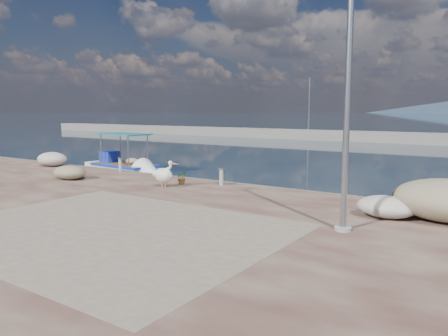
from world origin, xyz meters
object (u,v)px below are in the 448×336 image
pelican (164,175)px  lamp_post (348,102)px  bollard_near (221,176)px  boat_left (124,169)px

pelican → lamp_post: lamp_post is taller
bollard_near → pelican: bearing=-131.3°
pelican → bollard_near: pelican is taller
pelican → bollard_near: 2.40m
lamp_post → bollard_near: lamp_post is taller
bollard_near → boat_left: bearing=163.4°
boat_left → lamp_post: lamp_post is taller
bollard_near → lamp_post: bearing=-30.9°
boat_left → pelican: size_ratio=4.96×
pelican → bollard_near: size_ratio=1.59×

